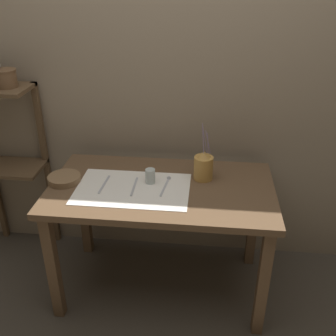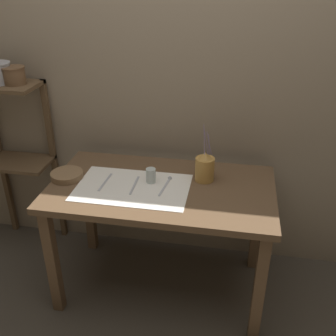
{
  "view_description": "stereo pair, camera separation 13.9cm",
  "coord_description": "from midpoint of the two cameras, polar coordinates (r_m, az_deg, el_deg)",
  "views": [
    {
      "loc": [
        0.25,
        -1.94,
        1.9
      ],
      "look_at": [
        0.04,
        0.0,
        0.88
      ],
      "focal_mm": 42.0,
      "sensor_mm": 36.0,
      "label": 1
    },
    {
      "loc": [
        0.39,
        -1.92,
        1.9
      ],
      "look_at": [
        0.04,
        0.0,
        0.88
      ],
      "focal_mm": 42.0,
      "sensor_mm": 36.0,
      "label": 2
    }
  ],
  "objects": [
    {
      "name": "ground_plane",
      "position": [
        2.73,
        0.68,
        -16.59
      ],
      "size": [
        12.0,
        12.0,
        0.0
      ],
      "primitive_type": "plane",
      "color": "#473F35"
    },
    {
      "name": "spoon_outer",
      "position": [
        2.3,
        1.7,
        -2.03
      ],
      "size": [
        0.04,
        0.22,
        0.02
      ],
      "color": "#A8A8AD",
      "rests_on": "wooden_table"
    },
    {
      "name": "glass_tumbler_near",
      "position": [
        2.28,
        -0.76,
        -1.11
      ],
      "size": [
        0.06,
        0.06,
        0.09
      ],
      "color": "#B7C1BC",
      "rests_on": "wooden_table"
    },
    {
      "name": "wooden_shelf_unit",
      "position": [
        2.86,
        -19.86,
        3.98
      ],
      "size": [
        0.46,
        0.29,
        1.23
      ],
      "color": "brown",
      "rests_on": "ground_plane"
    },
    {
      "name": "metal_pot_small",
      "position": [
        2.64,
        -20.0,
        12.57
      ],
      "size": [
        0.14,
        0.14,
        0.11
      ],
      "color": "brown",
      "rests_on": "wooden_shelf_unit"
    },
    {
      "name": "wooden_table",
      "position": [
        2.32,
        0.77,
        -4.82
      ],
      "size": [
        1.3,
        0.73,
        0.76
      ],
      "color": "brown",
      "rests_on": "ground_plane"
    },
    {
      "name": "fork_inner",
      "position": [
        2.27,
        -3.15,
        -2.54
      ],
      "size": [
        0.02,
        0.21,
        0.0
      ],
      "color": "#A8A8AD",
      "rests_on": "wooden_table"
    },
    {
      "name": "fork_outer",
      "position": [
        2.31,
        -7.41,
        -2.06
      ],
      "size": [
        0.02,
        0.21,
        0.0
      ],
      "color": "#A8A8AD",
      "rests_on": "wooden_table"
    },
    {
      "name": "linen_cloth",
      "position": [
        2.25,
        -3.39,
        -2.84
      ],
      "size": [
        0.64,
        0.41,
        0.0
      ],
      "color": "white",
      "rests_on": "wooden_table"
    },
    {
      "name": "stone_wall_back",
      "position": [
        2.53,
        2.66,
        11.4
      ],
      "size": [
        7.0,
        0.06,
        2.4
      ],
      "color": "gray",
      "rests_on": "ground_plane"
    },
    {
      "name": "pitcher_with_flowers",
      "position": [
        2.31,
        7.08,
        0.06
      ],
      "size": [
        0.11,
        0.11,
        0.35
      ],
      "color": "#B7843D",
      "rests_on": "wooden_table"
    },
    {
      "name": "wooden_bowl",
      "position": [
        2.4,
        -12.86,
        -1.04
      ],
      "size": [
        0.19,
        0.19,
        0.04
      ],
      "color": "brown",
      "rests_on": "wooden_table"
    }
  ]
}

